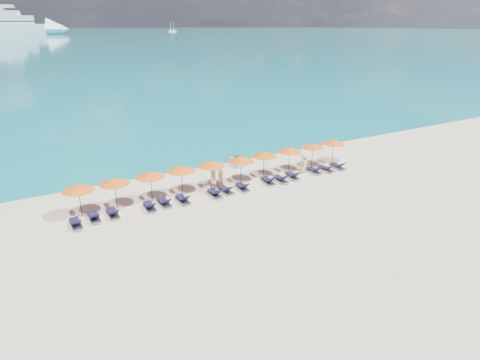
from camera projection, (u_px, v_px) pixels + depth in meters
ground at (262, 211)px, 26.99m from camera, size 1400.00×1400.00×0.00m
sea at (11, 32)px, 562.25m from camera, size 1600.00×1300.00×0.01m
cruise_ship at (1, 24)px, 424.46m from camera, size 138.80×62.95×38.59m
sailboat_near at (171, 31)px, 570.95m from camera, size 6.67×2.22×12.23m
sailboat_far at (174, 31)px, 554.29m from camera, size 6.77×2.26×12.41m
jetski at (237, 162)px, 35.51m from camera, size 1.03×2.13×0.73m
beachgoer_a at (221, 175)px, 31.04m from camera, size 0.69×0.56×1.62m
beachgoer_b at (215, 182)px, 29.58m from camera, size 0.85×0.50×1.74m
beachgoer_c at (304, 164)px, 33.43m from camera, size 1.13×0.60×1.70m
umbrella_0 at (78, 188)px, 25.53m from camera, size 2.10×2.10×2.28m
umbrella_1 at (114, 181)px, 26.58m from camera, size 2.10×2.10×2.28m
umbrella_2 at (150, 174)px, 27.75m from camera, size 2.10×2.10×2.28m
umbrella_3 at (181, 168)px, 28.88m from camera, size 2.10×2.10×2.28m
umbrella_4 at (211, 163)px, 29.91m from camera, size 2.10×2.10×2.28m
umbrella_5 at (241, 159)px, 30.92m from camera, size 2.10×2.10×2.28m
umbrella_6 at (264, 154)px, 32.07m from camera, size 2.10×2.10×2.28m
umbrella_7 at (290, 149)px, 33.22m from camera, size 2.10×2.10×2.28m
umbrella_8 at (313, 145)px, 34.35m from camera, size 2.10×2.10×2.28m
umbrella_9 at (334, 142)px, 35.36m from camera, size 2.10×2.10×2.28m
lounger_0 at (76, 223)px, 24.79m from camera, size 0.67×1.72×0.66m
lounger_1 at (94, 217)px, 25.62m from camera, size 0.64×1.71×0.66m
lounger_2 at (113, 213)px, 26.11m from camera, size 0.65×1.71×0.66m
lounger_3 at (150, 206)px, 27.09m from camera, size 0.69×1.73×0.66m
lounger_4 at (164, 202)px, 27.70m from camera, size 0.68×1.72×0.66m
lounger_5 at (183, 199)px, 28.17m from camera, size 0.67×1.72×0.66m
lounger_6 at (215, 193)px, 29.15m from camera, size 0.66×1.71×0.66m
lounger_7 at (226, 190)px, 29.76m from camera, size 0.73×1.74×0.66m
lounger_8 at (242, 187)px, 30.29m from camera, size 0.77×1.75×0.66m
lounger_9 at (268, 181)px, 31.48m from camera, size 0.79×1.76×0.66m
lounger_10 at (281, 179)px, 31.82m from camera, size 0.65×1.71×0.66m
lounger_11 at (293, 176)px, 32.51m from camera, size 0.78×1.75×0.66m
lounger_12 at (314, 170)px, 33.68m from camera, size 0.63×1.70×0.66m
lounger_13 at (326, 169)px, 34.07m from camera, size 0.78×1.75×0.66m
lounger_14 at (338, 166)px, 34.69m from camera, size 0.68×1.72×0.66m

